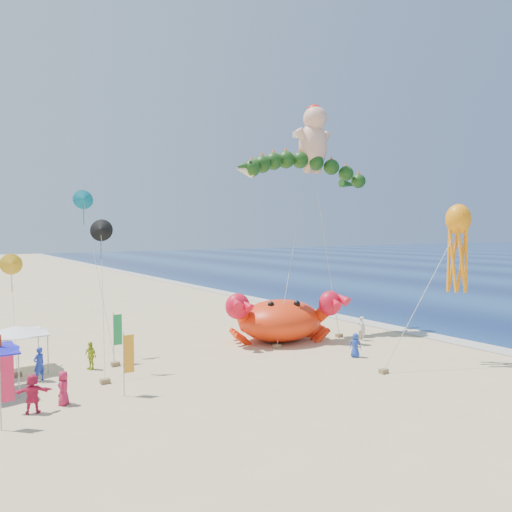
{
  "coord_description": "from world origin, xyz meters",
  "views": [
    {
      "loc": [
        -20.68,
        -25.96,
        8.26
      ],
      "look_at": [
        -2.0,
        2.0,
        6.5
      ],
      "focal_mm": 35.0,
      "sensor_mm": 36.0,
      "label": 1
    }
  ],
  "objects_px": {
    "cherub_kite": "(314,137)",
    "dragon_kite": "(303,172)",
    "canopy_white": "(16,330)",
    "crab_inflatable": "(281,319)",
    "octopus_kite": "(457,242)"
  },
  "relations": [
    {
      "from": "dragon_kite",
      "to": "cherub_kite",
      "type": "distance_m",
      "value": 3.29
    },
    {
      "from": "canopy_white",
      "to": "cherub_kite",
      "type": "bearing_deg",
      "value": -0.86
    },
    {
      "from": "cherub_kite",
      "to": "dragon_kite",
      "type": "bearing_deg",
      "value": -164.0
    },
    {
      "from": "canopy_white",
      "to": "octopus_kite",
      "type": "bearing_deg",
      "value": -29.27
    },
    {
      "from": "cherub_kite",
      "to": "canopy_white",
      "type": "xyz_separation_m",
      "value": [
        -22.13,
        0.33,
        -13.29
      ]
    },
    {
      "from": "cherub_kite",
      "to": "crab_inflatable",
      "type": "bearing_deg",
      "value": -158.7
    },
    {
      "from": "cherub_kite",
      "to": "canopy_white",
      "type": "height_order",
      "value": "cherub_kite"
    },
    {
      "from": "dragon_kite",
      "to": "canopy_white",
      "type": "height_order",
      "value": "dragon_kite"
    },
    {
      "from": "crab_inflatable",
      "to": "cherub_kite",
      "type": "bearing_deg",
      "value": 21.3
    },
    {
      "from": "cherub_kite",
      "to": "canopy_white",
      "type": "distance_m",
      "value": 25.82
    },
    {
      "from": "dragon_kite",
      "to": "octopus_kite",
      "type": "relative_size",
      "value": 1.43
    },
    {
      "from": "crab_inflatable",
      "to": "canopy_white",
      "type": "height_order",
      "value": "crab_inflatable"
    },
    {
      "from": "crab_inflatable",
      "to": "dragon_kite",
      "type": "distance_m",
      "value": 11.62
    },
    {
      "from": "crab_inflatable",
      "to": "dragon_kite",
      "type": "xyz_separation_m",
      "value": [
        3.09,
        1.36,
        11.12
      ]
    },
    {
      "from": "cherub_kite",
      "to": "octopus_kite",
      "type": "xyz_separation_m",
      "value": [
        0.92,
        -12.59,
        -8.19
      ]
    }
  ]
}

